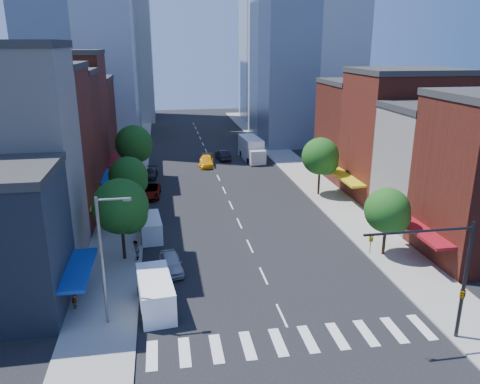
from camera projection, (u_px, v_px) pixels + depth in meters
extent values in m
plane|color=black|center=(282.00, 315.00, 33.01)|extent=(220.00, 220.00, 0.00)
cube|color=gray|center=(131.00, 174.00, 68.57)|extent=(5.00, 120.00, 0.15)
cube|color=gray|center=(295.00, 167.00, 72.56)|extent=(5.00, 120.00, 0.15)
cube|color=silver|center=(293.00, 341.00, 30.19)|extent=(19.00, 3.00, 0.01)
cube|color=maroon|center=(27.00, 152.00, 46.49)|extent=(12.00, 9.00, 16.00)
cube|color=#511C14|center=(47.00, 141.00, 54.63)|extent=(12.00, 8.00, 15.00)
cube|color=maroon|center=(60.00, 121.00, 62.31)|extent=(12.00, 9.00, 17.00)
cube|color=#511C14|center=(74.00, 124.00, 71.84)|extent=(12.00, 10.00, 13.00)
cube|color=#B4AFA7|center=(443.00, 168.00, 48.64)|extent=(12.00, 8.00, 12.00)
cube|color=maroon|center=(402.00, 137.00, 56.64)|extent=(12.00, 10.00, 15.00)
cube|color=#511C14|center=(366.00, 131.00, 66.34)|extent=(12.00, 10.00, 13.00)
cube|color=#9EA5AD|center=(111.00, 1.00, 110.91)|extent=(18.00, 18.00, 56.00)
cylinder|color=black|center=(465.00, 281.00, 29.20)|extent=(0.24, 0.24, 8.00)
cylinder|color=black|center=(420.00, 231.00, 27.55)|extent=(7.00, 0.16, 0.16)
imported|color=gold|center=(371.00, 244.00, 27.25)|extent=(0.22, 0.18, 1.10)
imported|color=gold|center=(463.00, 293.00, 29.44)|extent=(0.48, 2.24, 0.90)
cylinder|color=slate|center=(102.00, 262.00, 30.62)|extent=(0.20, 0.20, 9.00)
cylinder|color=slate|center=(112.00, 199.00, 29.48)|extent=(2.00, 0.14, 0.14)
cube|color=slate|center=(127.00, 199.00, 29.64)|extent=(0.50, 0.25, 0.18)
cylinder|color=black|center=(123.00, 238.00, 40.87)|extent=(0.28, 0.28, 3.92)
sphere|color=#154413|center=(121.00, 206.00, 39.98)|extent=(4.80, 4.80, 4.80)
sphere|color=#154413|center=(128.00, 215.00, 40.00)|extent=(3.36, 3.36, 3.36)
cylinder|color=black|center=(130.00, 200.00, 51.24)|extent=(0.28, 0.28, 3.64)
sphere|color=#154413|center=(128.00, 176.00, 50.42)|extent=(4.20, 4.20, 4.20)
sphere|color=#154413|center=(134.00, 182.00, 50.43)|extent=(2.94, 2.94, 2.94)
cylinder|color=black|center=(135.00, 166.00, 64.31)|extent=(0.28, 0.28, 4.20)
sphere|color=#154413|center=(134.00, 143.00, 63.36)|extent=(5.00, 5.00, 5.00)
sphere|color=#154413|center=(139.00, 149.00, 63.40)|extent=(3.50, 3.50, 3.50)
cylinder|color=black|center=(385.00, 237.00, 41.81)|extent=(0.28, 0.28, 3.36)
sphere|color=#154413|center=(387.00, 210.00, 41.04)|extent=(4.00, 4.00, 4.00)
sphere|color=#154413|center=(395.00, 217.00, 41.04)|extent=(2.80, 2.80, 2.80)
cylinder|color=black|center=(319.00, 179.00, 58.63)|extent=(0.28, 0.28, 3.92)
sphere|color=#154413|center=(320.00, 156.00, 57.74)|extent=(4.60, 4.60, 4.60)
sphere|color=#154413|center=(325.00, 162.00, 57.77)|extent=(3.22, 3.22, 3.22)
imported|color=#B3B3B8|center=(171.00, 263.00, 39.26)|extent=(2.22, 4.50, 1.48)
imported|color=black|center=(149.00, 222.00, 48.47)|extent=(1.80, 4.33, 1.39)
imported|color=#999999|center=(150.00, 191.00, 58.38)|extent=(2.77, 5.41, 1.46)
imported|color=black|center=(151.00, 173.00, 66.73)|extent=(2.17, 4.51, 1.27)
cube|color=white|center=(155.00, 293.00, 33.60)|extent=(2.88, 5.90, 2.39)
cube|color=black|center=(159.00, 304.00, 31.52)|extent=(2.22, 1.36, 1.02)
cylinder|color=black|center=(144.00, 320.00, 31.80)|extent=(0.38, 0.89, 0.86)
cylinder|color=black|center=(174.00, 315.00, 32.34)|extent=(0.38, 0.89, 0.86)
cylinder|color=black|center=(140.00, 292.00, 35.35)|extent=(0.38, 0.89, 0.86)
cylinder|color=black|center=(167.00, 288.00, 35.88)|extent=(0.38, 0.89, 0.86)
cube|color=silver|center=(151.00, 227.00, 46.09)|extent=(2.37, 5.05, 2.06)
cube|color=black|center=(152.00, 232.00, 44.28)|extent=(1.89, 1.13, 0.88)
cylinder|color=black|center=(143.00, 241.00, 44.55)|extent=(0.31, 0.76, 0.74)
cylinder|color=black|center=(162.00, 239.00, 44.97)|extent=(0.31, 0.76, 0.74)
cylinder|color=black|center=(141.00, 228.00, 47.63)|extent=(0.31, 0.76, 0.74)
cylinder|color=black|center=(159.00, 227.00, 48.05)|extent=(0.31, 0.76, 0.74)
imported|color=#F5A60C|center=(206.00, 161.00, 73.09)|extent=(2.85, 5.66, 1.58)
imported|color=black|center=(223.00, 155.00, 77.13)|extent=(2.23, 5.00, 1.59)
imported|color=#999999|center=(247.00, 143.00, 87.10)|extent=(1.58, 3.86, 1.31)
cube|color=silver|center=(251.00, 148.00, 77.51)|extent=(3.08, 7.41, 3.58)
cube|color=silver|center=(257.00, 157.00, 73.73)|extent=(2.57, 2.15, 2.24)
cylinder|color=black|center=(248.00, 161.00, 74.52)|extent=(0.39, 1.02, 1.01)
cylinder|color=black|center=(263.00, 160.00, 75.04)|extent=(0.39, 1.02, 1.01)
cylinder|color=black|center=(241.00, 154.00, 79.20)|extent=(0.39, 1.02, 1.01)
cylinder|color=black|center=(255.00, 153.00, 79.72)|extent=(0.39, 1.02, 1.01)
imported|color=#999999|center=(74.00, 298.00, 33.51)|extent=(0.38, 0.57, 1.52)
imported|color=#999999|center=(135.00, 250.00, 40.95)|extent=(0.72, 0.90, 1.77)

